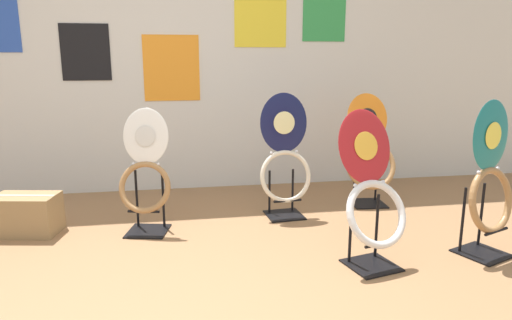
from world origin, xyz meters
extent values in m
cube|color=silver|center=(0.00, 2.38, 1.30)|extent=(8.00, 0.06, 2.60)
cube|color=#2D8E47|center=(1.43, 2.35, 1.62)|extent=(0.41, 0.01, 0.48)
cube|color=black|center=(-0.74, 2.35, 1.28)|extent=(0.42, 0.01, 0.49)
cube|color=yellow|center=(0.82, 2.35, 1.59)|extent=(0.48, 0.01, 0.52)
cube|color=orange|center=(0.00, 2.35, 1.14)|extent=(0.50, 0.01, 0.59)
cube|color=black|center=(1.63, 1.59, 0.01)|extent=(0.30, 0.30, 0.01)
cylinder|color=black|center=(1.54, 1.69, 0.22)|extent=(0.02, 0.02, 0.41)
cylinder|color=black|center=(1.73, 1.67, 0.22)|extent=(0.02, 0.02, 0.41)
cylinder|color=black|center=(1.62, 1.51, 0.18)|extent=(0.22, 0.03, 0.02)
torus|color=#9E7042|center=(1.63, 1.57, 0.35)|extent=(0.44, 0.26, 0.40)
ellipsoid|color=orange|center=(1.64, 1.72, 0.73)|extent=(0.36, 0.17, 0.42)
ellipsoid|color=black|center=(1.64, 1.70, 0.73)|extent=(0.16, 0.06, 0.16)
sphere|color=silver|center=(1.54, 1.66, 0.52)|extent=(0.02, 0.02, 0.02)
sphere|color=silver|center=(1.73, 1.65, 0.52)|extent=(0.02, 0.02, 0.02)
cube|color=black|center=(-0.20, 1.25, 0.01)|extent=(0.33, 0.33, 0.01)
cylinder|color=black|center=(-0.28, 1.36, 0.22)|extent=(0.02, 0.02, 0.43)
cylinder|color=black|center=(-0.09, 1.31, 0.22)|extent=(0.02, 0.02, 0.43)
cylinder|color=black|center=(-0.22, 1.17, 0.18)|extent=(0.22, 0.07, 0.02)
torus|color=#9E7042|center=(-0.21, 1.23, 0.34)|extent=(0.40, 0.24, 0.36)
ellipsoid|color=white|center=(-0.19, 1.31, 0.69)|extent=(0.34, 0.16, 0.39)
ellipsoid|color=silver|center=(-0.19, 1.30, 0.69)|extent=(0.15, 0.06, 0.15)
sphere|color=silver|center=(-0.28, 1.30, 0.50)|extent=(0.02, 0.02, 0.02)
sphere|color=silver|center=(-0.11, 1.26, 0.50)|extent=(0.02, 0.02, 0.02)
cube|color=black|center=(0.85, 1.42, 0.01)|extent=(0.30, 0.30, 0.01)
cylinder|color=black|center=(0.75, 1.50, 0.18)|extent=(0.02, 0.02, 0.35)
cylinder|color=black|center=(0.94, 1.52, 0.18)|extent=(0.02, 0.02, 0.35)
cylinder|color=black|center=(0.86, 1.34, 0.15)|extent=(0.22, 0.04, 0.02)
torus|color=beige|center=(0.85, 1.40, 0.33)|extent=(0.42, 0.17, 0.41)
ellipsoid|color=#141942|center=(0.85, 1.46, 0.74)|extent=(0.38, 0.09, 0.46)
ellipsoid|color=beige|center=(0.85, 1.45, 0.74)|extent=(0.17, 0.03, 0.18)
sphere|color=silver|center=(0.75, 1.44, 0.51)|extent=(0.02, 0.02, 0.02)
sphere|color=silver|center=(0.95, 1.45, 0.51)|extent=(0.02, 0.02, 0.02)
cube|color=black|center=(1.94, 0.49, 0.01)|extent=(0.36, 0.36, 0.01)
cylinder|color=black|center=(1.81, 0.54, 0.22)|extent=(0.02, 0.02, 0.43)
cylinder|color=black|center=(1.99, 0.62, 0.22)|extent=(0.02, 0.02, 0.43)
cylinder|color=black|center=(1.96, 0.42, 0.18)|extent=(0.21, 0.10, 0.02)
torus|color=#9E7042|center=(1.94, 0.48, 0.37)|extent=(0.44, 0.28, 0.42)
ellipsoid|color=#197075|center=(1.93, 0.52, 0.77)|extent=(0.35, 0.17, 0.44)
ellipsoid|color=#EADB4C|center=(1.93, 0.50, 0.77)|extent=(0.15, 0.07, 0.17)
sphere|color=silver|center=(1.84, 0.48, 0.55)|extent=(0.02, 0.02, 0.02)
sphere|color=silver|center=(2.02, 0.55, 0.55)|extent=(0.02, 0.02, 0.02)
cube|color=black|center=(1.17, 0.45, 0.01)|extent=(0.34, 0.34, 0.01)
cylinder|color=black|center=(1.05, 0.51, 0.21)|extent=(0.02, 0.02, 0.41)
cylinder|color=black|center=(1.24, 0.56, 0.21)|extent=(0.02, 0.02, 0.41)
cylinder|color=black|center=(1.18, 0.37, 0.17)|extent=(0.22, 0.07, 0.02)
torus|color=silver|center=(1.17, 0.43, 0.34)|extent=(0.45, 0.31, 0.38)
ellipsoid|color=#AD1E23|center=(1.13, 0.57, 0.72)|extent=(0.39, 0.23, 0.44)
ellipsoid|color=yellow|center=(1.14, 0.56, 0.72)|extent=(0.17, 0.09, 0.17)
sphere|color=silver|center=(1.05, 0.48, 0.50)|extent=(0.02, 0.02, 0.02)
sphere|color=silver|center=(1.25, 0.53, 0.50)|extent=(0.02, 0.02, 0.02)
cube|color=#93754C|center=(-1.05, 1.36, 0.14)|extent=(0.48, 0.34, 0.28)
cube|color=#B7AD89|center=(-1.05, 1.36, 0.28)|extent=(0.43, 0.11, 0.00)
camera|label=1|loc=(0.05, -1.95, 1.23)|focal=32.00mm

